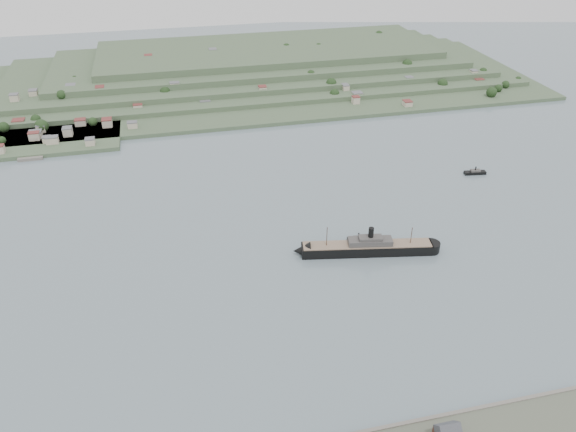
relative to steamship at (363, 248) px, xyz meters
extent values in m
plane|color=slate|center=(-43.52, 8.31, -4.57)|extent=(1400.00, 1400.00, 0.00)
cube|color=slate|center=(-43.52, -140.69, -3.27)|extent=(220.00, 2.00, 2.60)
cube|color=#3E4046|center=(-16.02, -155.69, 6.43)|extent=(10.40, 10.18, 10.18)
cube|color=#3D5337|center=(-43.52, 368.31, -2.57)|extent=(760.00, 260.00, 4.00)
cube|color=#3D5337|center=(-23.52, 393.31, 1.93)|extent=(680.00, 220.00, 5.00)
cube|color=#3D5337|center=(-8.52, 408.31, 7.43)|extent=(600.00, 200.00, 6.00)
cube|color=#3D5337|center=(6.48, 423.31, 13.93)|extent=(520.00, 180.00, 7.00)
cube|color=#3D5337|center=(21.48, 438.31, 21.43)|extent=(440.00, 160.00, 8.00)
cube|color=#3D5337|center=(-243.52, 258.31, -2.57)|extent=(150.00, 90.00, 4.00)
cube|color=slate|center=(-248.52, 216.31, -3.17)|extent=(22.00, 14.00, 2.80)
cube|color=black|center=(2.37, -0.43, -1.03)|extent=(91.53, 28.14, 7.06)
cone|color=black|center=(-42.32, 7.68, -1.03)|extent=(14.08, 14.08, 12.11)
cylinder|color=black|center=(47.05, -8.54, -1.03)|extent=(12.11, 12.11, 7.06)
cube|color=#7E6854|center=(2.37, -0.43, 2.80)|extent=(89.36, 26.79, 0.61)
cube|color=#44413F|center=(4.35, -0.79, 5.02)|extent=(31.41, 14.35, 4.04)
cube|color=#44413F|center=(4.35, -0.79, 7.75)|extent=(17.15, 9.84, 2.52)
cylinder|color=black|center=(4.35, -0.79, 11.58)|extent=(3.63, 3.63, 9.08)
cylinder|color=#432C1F|center=(-25.44, 4.62, 9.56)|extent=(0.50, 0.50, 16.15)
cylinder|color=#432C1F|center=(32.15, -5.84, 8.55)|extent=(0.50, 0.50, 14.13)
cube|color=black|center=(1.54, 14.28, -3.27)|extent=(16.74, 8.36, 2.59)
cube|color=#44413F|center=(1.54, 14.28, -1.33)|extent=(7.92, 5.22, 1.94)
cylinder|color=black|center=(1.54, 14.28, 0.83)|extent=(1.08, 1.08, 3.77)
cube|color=black|center=(137.26, 91.64, -3.30)|extent=(19.53, 7.65, 2.54)
cube|color=#44413F|center=(137.26, 91.64, -1.40)|extent=(9.02, 5.28, 1.90)
cylinder|color=black|center=(137.26, 91.64, 0.72)|extent=(1.06, 1.06, 3.70)
camera|label=1|loc=(-124.70, -299.83, 221.93)|focal=35.00mm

